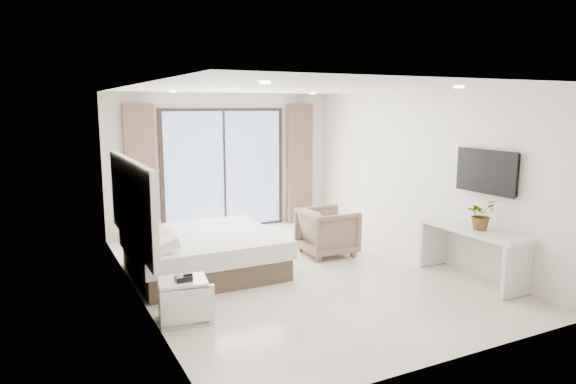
% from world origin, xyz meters
% --- Properties ---
extents(ground, '(6.20, 6.20, 0.00)m').
position_xyz_m(ground, '(0.00, 0.00, 0.00)').
color(ground, beige).
rests_on(ground, ground).
extents(room_shell, '(4.62, 6.22, 2.72)m').
position_xyz_m(room_shell, '(-0.20, 0.78, 1.58)').
color(room_shell, silver).
rests_on(room_shell, ground).
extents(bed, '(2.09, 1.99, 0.72)m').
position_xyz_m(bed, '(-1.26, 0.58, 0.31)').
color(bed, brown).
rests_on(bed, ground).
extents(nightstand, '(0.60, 0.53, 0.49)m').
position_xyz_m(nightstand, '(-1.99, -1.00, 0.25)').
color(nightstand, silver).
rests_on(nightstand, ground).
extents(phone, '(0.18, 0.14, 0.06)m').
position_xyz_m(phone, '(-1.99, -1.05, 0.53)').
color(phone, black).
rests_on(phone, nightstand).
extents(console_desk, '(0.53, 1.71, 0.77)m').
position_xyz_m(console_desk, '(2.04, -1.47, 0.57)').
color(console_desk, silver).
rests_on(console_desk, ground).
extents(plant, '(0.42, 0.45, 0.33)m').
position_xyz_m(plant, '(2.04, -1.60, 0.94)').
color(plant, '#33662D').
rests_on(plant, console_desk).
extents(armchair, '(0.81, 0.86, 0.85)m').
position_xyz_m(armchair, '(0.90, 0.56, 0.43)').
color(armchair, '#826955').
rests_on(armchair, ground).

